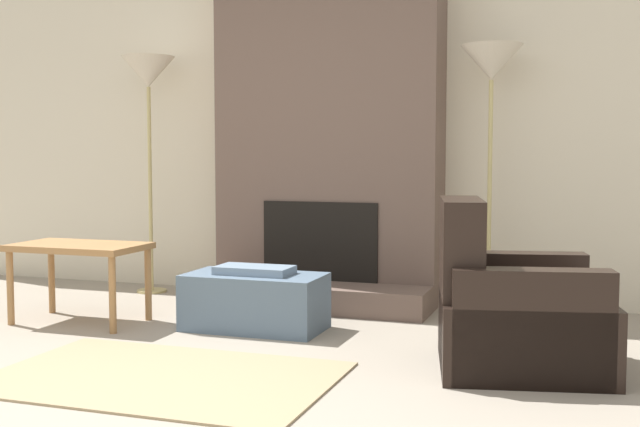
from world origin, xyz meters
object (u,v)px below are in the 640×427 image
at_px(side_table, 79,254).
at_px(floor_lamp_left, 148,81).
at_px(armchair, 509,317).
at_px(floor_lamp_right, 491,73).
at_px(ottoman, 255,300).

bearing_deg(side_table, floor_lamp_left, 97.79).
xyz_separation_m(armchair, floor_lamp_right, (-0.27, 1.38, 1.37)).
bearing_deg(armchair, ottoman, 63.35).
height_order(ottoman, armchair, armchair).
bearing_deg(side_table, armchair, -4.86).
height_order(armchair, side_table, armchair).
height_order(floor_lamp_left, floor_lamp_right, floor_lamp_left).
relative_size(side_table, floor_lamp_right, 0.46).
xyz_separation_m(side_table, floor_lamp_left, (-0.16, 1.15, 1.21)).
bearing_deg(floor_lamp_left, floor_lamp_right, 0.00).
distance_m(side_table, floor_lamp_left, 1.68).
distance_m(ottoman, armchair, 1.64).
bearing_deg(floor_lamp_right, ottoman, -143.64).
bearing_deg(side_table, ottoman, 8.89).
distance_m(armchair, side_table, 2.76).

